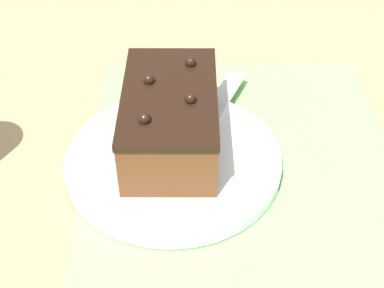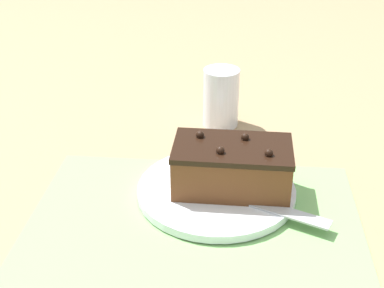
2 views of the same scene
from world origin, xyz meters
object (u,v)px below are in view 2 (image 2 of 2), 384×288
object	(u,v)px
serving_knife	(235,194)
drinking_glass	(221,98)
chocolate_cake	(232,166)
cake_plate	(216,190)

from	to	relation	value
serving_knife	drinking_glass	bearing A→B (deg)	-149.11
chocolate_cake	cake_plate	bearing A→B (deg)	-172.27
chocolate_cake	drinking_glass	size ratio (longest dim) A/B	1.58
cake_plate	chocolate_cake	world-z (taller)	chocolate_cake
cake_plate	drinking_glass	size ratio (longest dim) A/B	2.16
cake_plate	chocolate_cake	bearing A→B (deg)	7.73
serving_knife	cake_plate	bearing A→B (deg)	-108.09
chocolate_cake	serving_knife	world-z (taller)	chocolate_cake
cake_plate	drinking_glass	xyz separation A→B (m)	(-0.00, 0.24, 0.04)
cake_plate	serving_knife	bearing A→B (deg)	-42.01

